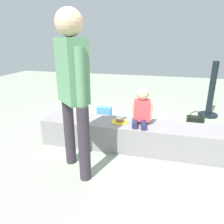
# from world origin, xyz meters

# --- Properties ---
(ground_plane) EXTENTS (12.00, 12.00, 0.00)m
(ground_plane) POSITION_xyz_m (0.00, 0.00, 0.00)
(ground_plane) COLOR gray
(concrete_ledge) EXTENTS (2.54, 0.46, 0.36)m
(concrete_ledge) POSITION_xyz_m (0.00, 0.00, 0.18)
(concrete_ledge) COLOR gray
(concrete_ledge) RESTS_ON ground_plane
(child_seated) EXTENTS (0.28, 0.33, 0.48)m
(child_seated) POSITION_xyz_m (0.08, 0.02, 0.58)
(child_seated) COLOR #21234C
(child_seated) RESTS_ON concrete_ledge
(adult_standing) EXTENTS (0.41, 0.39, 1.70)m
(adult_standing) POSITION_xyz_m (-0.55, -0.66, 1.02)
(adult_standing) COLOR #302831
(adult_standing) RESTS_ON ground_plane
(cake_plate) EXTENTS (0.22, 0.22, 0.07)m
(cake_plate) POSITION_xyz_m (-0.20, 0.00, 0.38)
(cake_plate) COLOR yellow
(cake_plate) RESTS_ON concrete_ledge
(gift_bag) EXTENTS (0.24, 0.11, 0.39)m
(gift_bag) POSITION_xyz_m (-0.61, 0.65, 0.17)
(gift_bag) COLOR #4C99E0
(gift_bag) RESTS_ON ground_plane
(railing_post) EXTENTS (0.36, 0.36, 1.05)m
(railing_post) POSITION_xyz_m (1.22, 1.62, 0.39)
(railing_post) COLOR black
(railing_post) RESTS_ON ground_plane
(water_bottle_near_gift) EXTENTS (0.06, 0.06, 0.22)m
(water_bottle_near_gift) POSITION_xyz_m (0.30, 0.43, 0.10)
(water_bottle_near_gift) COLOR silver
(water_bottle_near_gift) RESTS_ON ground_plane
(party_cup_red) EXTENTS (0.08, 0.08, 0.11)m
(party_cup_red) POSITION_xyz_m (-0.70, 0.98, 0.05)
(party_cup_red) COLOR red
(party_cup_red) RESTS_ON ground_plane
(cake_box_white) EXTENTS (0.37, 0.39, 0.12)m
(cake_box_white) POSITION_xyz_m (-0.30, 0.92, 0.06)
(cake_box_white) COLOR white
(cake_box_white) RESTS_ON ground_plane
(handbag_black_leather) EXTENTS (0.26, 0.15, 0.31)m
(handbag_black_leather) POSITION_xyz_m (0.89, 0.89, 0.11)
(handbag_black_leather) COLOR black
(handbag_black_leather) RESTS_ON ground_plane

